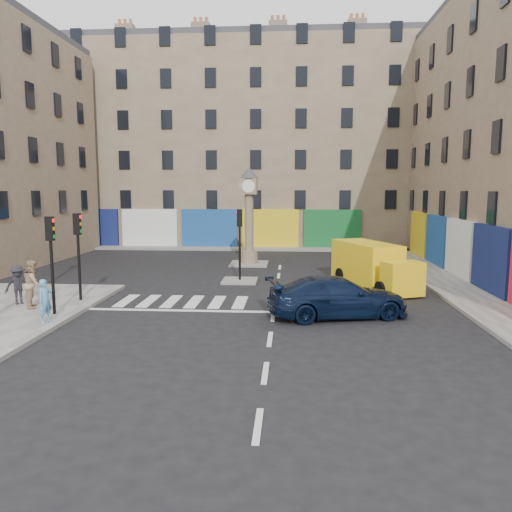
# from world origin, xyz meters

# --- Properties ---
(ground) EXTENTS (120.00, 120.00, 0.00)m
(ground) POSITION_xyz_m (0.00, 0.00, 0.00)
(ground) COLOR black
(ground) RESTS_ON ground
(sidewalk_right) EXTENTS (2.60, 30.00, 0.15)m
(sidewalk_right) POSITION_xyz_m (8.70, 10.00, 0.07)
(sidewalk_right) COLOR gray
(sidewalk_right) RESTS_ON ground
(sidewalk_far) EXTENTS (32.00, 2.40, 0.15)m
(sidewalk_far) POSITION_xyz_m (-4.00, 22.20, 0.07)
(sidewalk_far) COLOR gray
(sidewalk_far) RESTS_ON ground
(island_near) EXTENTS (1.80, 1.80, 0.12)m
(island_near) POSITION_xyz_m (-2.00, 8.00, 0.06)
(island_near) COLOR gray
(island_near) RESTS_ON ground
(island_far) EXTENTS (2.40, 2.40, 0.12)m
(island_far) POSITION_xyz_m (-2.00, 14.00, 0.06)
(island_far) COLOR gray
(island_far) RESTS_ON ground
(building_far) EXTENTS (32.00, 10.00, 17.00)m
(building_far) POSITION_xyz_m (-4.00, 28.00, 8.50)
(building_far) COLOR gray
(building_far) RESTS_ON ground
(traffic_light_left_near) EXTENTS (0.28, 0.22, 3.70)m
(traffic_light_left_near) POSITION_xyz_m (-8.30, 0.20, 2.62)
(traffic_light_left_near) COLOR black
(traffic_light_left_near) RESTS_ON sidewalk_left
(traffic_light_left_far) EXTENTS (0.28, 0.22, 3.70)m
(traffic_light_left_far) POSITION_xyz_m (-8.30, 2.60, 2.62)
(traffic_light_left_far) COLOR black
(traffic_light_left_far) RESTS_ON sidewalk_left
(traffic_light_island) EXTENTS (0.28, 0.22, 3.70)m
(traffic_light_island) POSITION_xyz_m (-2.00, 8.00, 2.59)
(traffic_light_island) COLOR black
(traffic_light_island) RESTS_ON island_near
(clock_pillar) EXTENTS (1.20, 1.20, 6.10)m
(clock_pillar) POSITION_xyz_m (-2.00, 14.00, 3.55)
(clock_pillar) COLOR #937B60
(clock_pillar) RESTS_ON island_far
(navy_sedan) EXTENTS (5.72, 3.37, 1.55)m
(navy_sedan) POSITION_xyz_m (2.46, 1.08, 0.78)
(navy_sedan) COLOR black
(navy_sedan) RESTS_ON ground
(yellow_van) EXTENTS (3.79, 6.18, 2.16)m
(yellow_van) POSITION_xyz_m (4.73, 7.21, 1.07)
(yellow_van) COLOR yellow
(yellow_van) RESTS_ON ground
(pedestrian_blue) EXTENTS (0.54, 0.66, 1.56)m
(pedestrian_blue) POSITION_xyz_m (-8.00, -1.03, 0.93)
(pedestrian_blue) COLOR #5395BE
(pedestrian_blue) RESTS_ON sidewalk_left
(pedestrian_tan) EXTENTS (1.01, 1.13, 1.91)m
(pedestrian_tan) POSITION_xyz_m (-9.61, 1.21, 1.10)
(pedestrian_tan) COLOR tan
(pedestrian_tan) RESTS_ON sidewalk_left
(pedestrian_dark) EXTENTS (1.17, 1.15, 1.62)m
(pedestrian_dark) POSITION_xyz_m (-10.51, 1.68, 0.96)
(pedestrian_dark) COLOR black
(pedestrian_dark) RESTS_ON sidewalk_left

